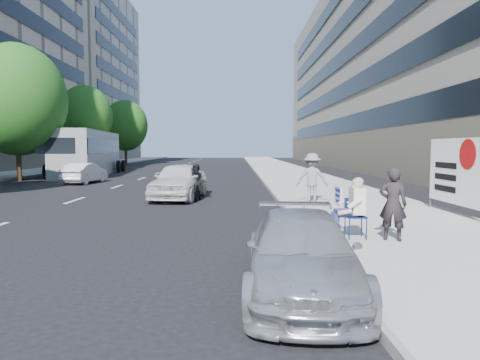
{
  "coord_description": "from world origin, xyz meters",
  "views": [
    {
      "loc": [
        -0.15,
        -8.8,
        2.08
      ],
      "look_at": [
        -0.04,
        2.24,
        1.24
      ],
      "focal_mm": 32.0,
      "sensor_mm": 36.0,
      "label": 1
    }
  ],
  "objects_px": {
    "pedestrian_woman": "(393,204)",
    "jogger": "(312,178)",
    "seated_protester": "(350,205)",
    "parked_sedan": "(301,253)",
    "white_sedan_mid": "(85,173)",
    "protest_banner": "(455,171)",
    "motorcycle": "(197,184)",
    "white_sedan_near": "(179,181)",
    "bus": "(89,154)"
  },
  "relations": [
    {
      "from": "parked_sedan",
      "to": "motorcycle",
      "type": "xyz_separation_m",
      "value": [
        -2.51,
        11.01,
        0.08
      ]
    },
    {
      "from": "white_sedan_near",
      "to": "bus",
      "type": "xyz_separation_m",
      "value": [
        -8.82,
        15.14,
        0.9
      ]
    },
    {
      "from": "pedestrian_woman",
      "to": "white_sedan_mid",
      "type": "distance_m",
      "value": 20.21
    },
    {
      "from": "parked_sedan",
      "to": "bus",
      "type": "height_order",
      "value": "bus"
    },
    {
      "from": "motorcycle",
      "to": "parked_sedan",
      "type": "bearing_deg",
      "value": -69.33
    },
    {
      "from": "seated_protester",
      "to": "white_sedan_near",
      "type": "bearing_deg",
      "value": 119.63
    },
    {
      "from": "seated_protester",
      "to": "jogger",
      "type": "relative_size",
      "value": 0.75
    },
    {
      "from": "jogger",
      "to": "white_sedan_mid",
      "type": "height_order",
      "value": "jogger"
    },
    {
      "from": "white_sedan_mid",
      "to": "white_sedan_near",
      "type": "bearing_deg",
      "value": 136.84
    },
    {
      "from": "pedestrian_woman",
      "to": "motorcycle",
      "type": "height_order",
      "value": "pedestrian_woman"
    },
    {
      "from": "jogger",
      "to": "protest_banner",
      "type": "height_order",
      "value": "protest_banner"
    },
    {
      "from": "seated_protester",
      "to": "white_sedan_mid",
      "type": "height_order",
      "value": "seated_protester"
    },
    {
      "from": "pedestrian_woman",
      "to": "white_sedan_near",
      "type": "height_order",
      "value": "pedestrian_woman"
    },
    {
      "from": "white_sedan_mid",
      "to": "motorcycle",
      "type": "distance_m",
      "value": 10.72
    },
    {
      "from": "jogger",
      "to": "motorcycle",
      "type": "height_order",
      "value": "jogger"
    },
    {
      "from": "jogger",
      "to": "white_sedan_near",
      "type": "distance_m",
      "value": 5.5
    },
    {
      "from": "bus",
      "to": "jogger",
      "type": "bearing_deg",
      "value": -57.54
    },
    {
      "from": "white_sedan_mid",
      "to": "jogger",
      "type": "bearing_deg",
      "value": 145.74
    },
    {
      "from": "seated_protester",
      "to": "pedestrian_woman",
      "type": "distance_m",
      "value": 0.85
    },
    {
      "from": "pedestrian_woman",
      "to": "protest_banner",
      "type": "height_order",
      "value": "protest_banner"
    },
    {
      "from": "parked_sedan",
      "to": "white_sedan_mid",
      "type": "relative_size",
      "value": 1.06
    },
    {
      "from": "jogger",
      "to": "motorcycle",
      "type": "relative_size",
      "value": 0.84
    },
    {
      "from": "parked_sedan",
      "to": "white_sedan_mid",
      "type": "xyz_separation_m",
      "value": [
        -9.78,
        18.89,
        0.04
      ]
    },
    {
      "from": "motorcycle",
      "to": "seated_protester",
      "type": "bearing_deg",
      "value": -55.88
    },
    {
      "from": "protest_banner",
      "to": "white_sedan_mid",
      "type": "relative_size",
      "value": 0.84
    },
    {
      "from": "pedestrian_woman",
      "to": "bus",
      "type": "height_order",
      "value": "bus"
    },
    {
      "from": "white_sedan_near",
      "to": "white_sedan_mid",
      "type": "height_order",
      "value": "white_sedan_near"
    },
    {
      "from": "motorcycle",
      "to": "white_sedan_near",
      "type": "bearing_deg",
      "value": 169.45
    },
    {
      "from": "protest_banner",
      "to": "parked_sedan",
      "type": "relative_size",
      "value": 0.8
    },
    {
      "from": "white_sedan_mid",
      "to": "motorcycle",
      "type": "xyz_separation_m",
      "value": [
        7.27,
        -7.88,
        0.04
      ]
    },
    {
      "from": "pedestrian_woman",
      "to": "motorcycle",
      "type": "relative_size",
      "value": 0.74
    },
    {
      "from": "seated_protester",
      "to": "bus",
      "type": "distance_m",
      "value": 27.13
    },
    {
      "from": "white_sedan_near",
      "to": "motorcycle",
      "type": "height_order",
      "value": "white_sedan_near"
    },
    {
      "from": "jogger",
      "to": "white_sedan_near",
      "type": "height_order",
      "value": "jogger"
    },
    {
      "from": "seated_protester",
      "to": "pedestrian_woman",
      "type": "bearing_deg",
      "value": -15.08
    },
    {
      "from": "jogger",
      "to": "seated_protester",
      "type": "bearing_deg",
      "value": 97.16
    },
    {
      "from": "jogger",
      "to": "bus",
      "type": "height_order",
      "value": "bus"
    },
    {
      "from": "seated_protester",
      "to": "motorcycle",
      "type": "xyz_separation_m",
      "value": [
        -3.99,
        8.09,
        -0.24
      ]
    },
    {
      "from": "pedestrian_woman",
      "to": "motorcycle",
      "type": "xyz_separation_m",
      "value": [
        -4.82,
        8.31,
        -0.28
      ]
    },
    {
      "from": "parked_sedan",
      "to": "motorcycle",
      "type": "bearing_deg",
      "value": 107.4
    },
    {
      "from": "pedestrian_woman",
      "to": "jogger",
      "type": "bearing_deg",
      "value": -60.17
    },
    {
      "from": "protest_banner",
      "to": "motorcycle",
      "type": "bearing_deg",
      "value": 148.56
    },
    {
      "from": "motorcycle",
      "to": "bus",
      "type": "height_order",
      "value": "bus"
    },
    {
      "from": "seated_protester",
      "to": "white_sedan_near",
      "type": "height_order",
      "value": "white_sedan_near"
    },
    {
      "from": "white_sedan_near",
      "to": "motorcycle",
      "type": "relative_size",
      "value": 2.11
    },
    {
      "from": "parked_sedan",
      "to": "white_sedan_near",
      "type": "height_order",
      "value": "white_sedan_near"
    },
    {
      "from": "seated_protester",
      "to": "parked_sedan",
      "type": "relative_size",
      "value": 0.34
    },
    {
      "from": "seated_protester",
      "to": "parked_sedan",
      "type": "xyz_separation_m",
      "value": [
        -1.49,
        -2.92,
        -0.31
      ]
    },
    {
      "from": "protest_banner",
      "to": "white_sedan_near",
      "type": "distance_m",
      "value": 10.04
    },
    {
      "from": "seated_protester",
      "to": "parked_sedan",
      "type": "height_order",
      "value": "seated_protester"
    }
  ]
}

